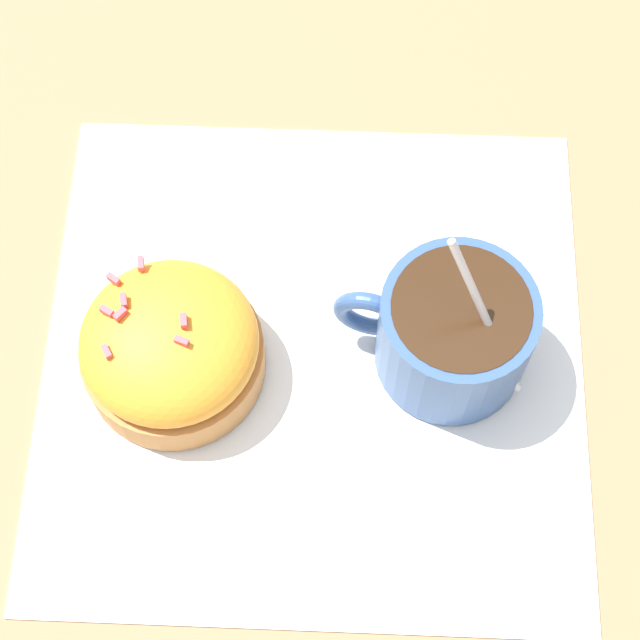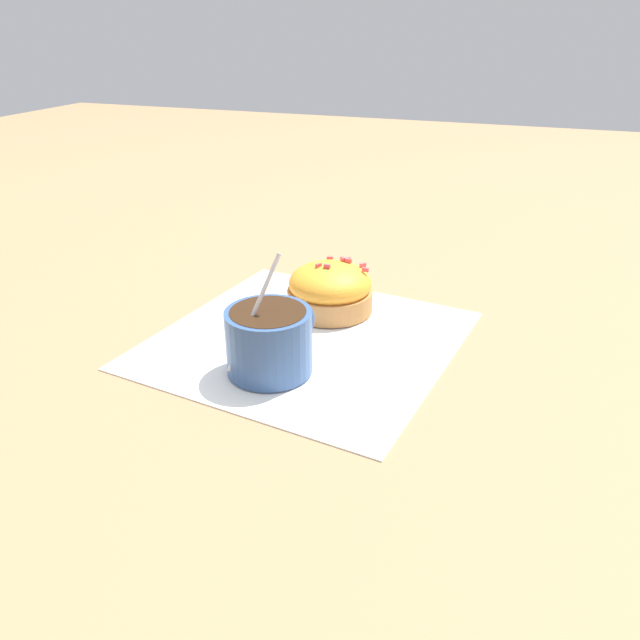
# 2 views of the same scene
# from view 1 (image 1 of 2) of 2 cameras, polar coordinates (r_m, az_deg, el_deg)

# --- Properties ---
(ground_plane) EXTENTS (3.00, 3.00, 0.00)m
(ground_plane) POSITION_cam_1_polar(r_m,az_deg,el_deg) (0.57, -0.35, -1.91)
(ground_plane) COLOR #93704C
(paper_napkin) EXTENTS (0.32, 0.32, 0.00)m
(paper_napkin) POSITION_cam_1_polar(r_m,az_deg,el_deg) (0.57, -0.35, -1.85)
(paper_napkin) COLOR white
(paper_napkin) RESTS_ON ground_plane
(coffee_cup) EXTENTS (0.10, 0.08, 0.11)m
(coffee_cup) POSITION_cam_1_polar(r_m,az_deg,el_deg) (0.55, 7.09, -0.55)
(coffee_cup) COLOR #335184
(coffee_cup) RESTS_ON paper_napkin
(frosted_pastry) EXTENTS (0.10, 0.10, 0.06)m
(frosted_pastry) POSITION_cam_1_polar(r_m,az_deg,el_deg) (0.55, -7.98, -1.02)
(frosted_pastry) COLOR #B2753D
(frosted_pastry) RESTS_ON paper_napkin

